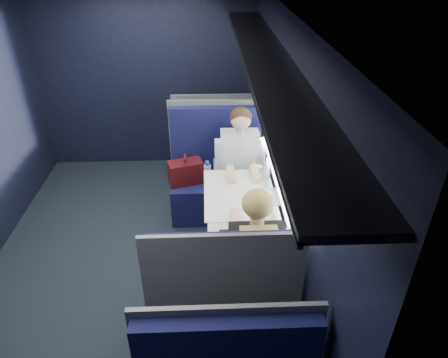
{
  "coord_description": "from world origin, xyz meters",
  "views": [
    {
      "loc": [
        0.77,
        -2.98,
        2.78
      ],
      "look_at": [
        0.9,
        0.0,
        0.95
      ],
      "focal_mm": 32.0,
      "sensor_mm": 36.0,
      "label": 1
    }
  ],
  "objects_px": {
    "table": "(238,205)",
    "seat_row_front": "(215,143)",
    "laptop": "(273,192)",
    "seat_bay_near": "(215,179)",
    "man": "(240,163)",
    "seat_bay_far": "(222,299)",
    "woman": "(254,252)",
    "cup": "(259,170)",
    "bottle_small": "(267,169)"
  },
  "relations": [
    {
      "from": "table",
      "to": "seat_row_front",
      "type": "distance_m",
      "value": 1.82
    },
    {
      "from": "laptop",
      "to": "seat_bay_near",
      "type": "bearing_deg",
      "value": 120.35
    },
    {
      "from": "man",
      "to": "laptop",
      "type": "xyz_separation_m",
      "value": [
        0.24,
        -0.7,
        0.08
      ]
    },
    {
      "from": "seat_bay_far",
      "to": "seat_row_front",
      "type": "bearing_deg",
      "value": 90.0
    },
    {
      "from": "woman",
      "to": "seat_bay_far",
      "type": "bearing_deg",
      "value": -146.18
    },
    {
      "from": "seat_bay_near",
      "to": "laptop",
      "type": "xyz_separation_m",
      "value": [
        0.51,
        -0.87,
        0.37
      ]
    },
    {
      "from": "laptop",
      "to": "woman",
      "type": "bearing_deg",
      "value": -108.58
    },
    {
      "from": "table",
      "to": "man",
      "type": "xyz_separation_m",
      "value": [
        0.07,
        0.7,
        0.06
      ]
    },
    {
      "from": "woman",
      "to": "cup",
      "type": "height_order",
      "value": "woman"
    },
    {
      "from": "man",
      "to": "woman",
      "type": "height_order",
      "value": "same"
    },
    {
      "from": "seat_row_front",
      "to": "man",
      "type": "bearing_deg",
      "value": -77.17
    },
    {
      "from": "man",
      "to": "woman",
      "type": "bearing_deg",
      "value": -90.0
    },
    {
      "from": "laptop",
      "to": "bottle_small",
      "type": "relative_size",
      "value": 1.29
    },
    {
      "from": "table",
      "to": "laptop",
      "type": "relative_size",
      "value": 3.46
    },
    {
      "from": "cup",
      "to": "laptop",
      "type": "bearing_deg",
      "value": -81.04
    },
    {
      "from": "laptop",
      "to": "seat_bay_far",
      "type": "bearing_deg",
      "value": -119.1
    },
    {
      "from": "man",
      "to": "bottle_small",
      "type": "height_order",
      "value": "man"
    },
    {
      "from": "table",
      "to": "seat_bay_far",
      "type": "bearing_deg",
      "value": -101.78
    },
    {
      "from": "seat_row_front",
      "to": "cup",
      "type": "bearing_deg",
      "value": -72.79
    },
    {
      "from": "table",
      "to": "seat_bay_far",
      "type": "xyz_separation_m",
      "value": [
        -0.18,
        -0.87,
        -0.25
      ]
    },
    {
      "from": "laptop",
      "to": "table",
      "type": "bearing_deg",
      "value": -179.36
    },
    {
      "from": "seat_bay_far",
      "to": "laptop",
      "type": "distance_m",
      "value": 1.08
    },
    {
      "from": "cup",
      "to": "seat_row_front",
      "type": "bearing_deg",
      "value": 107.21
    },
    {
      "from": "seat_bay_far",
      "to": "seat_row_front",
      "type": "relative_size",
      "value": 1.09
    },
    {
      "from": "seat_bay_near",
      "to": "seat_row_front",
      "type": "xyz_separation_m",
      "value": [
        0.02,
        0.93,
        -0.01
      ]
    },
    {
      "from": "seat_bay_far",
      "to": "bottle_small",
      "type": "height_order",
      "value": "seat_bay_far"
    },
    {
      "from": "woman",
      "to": "laptop",
      "type": "relative_size",
      "value": 4.58
    },
    {
      "from": "seat_bay_far",
      "to": "laptop",
      "type": "bearing_deg",
      "value": 60.9
    },
    {
      "from": "seat_bay_near",
      "to": "seat_bay_far",
      "type": "relative_size",
      "value": 1.0
    },
    {
      "from": "man",
      "to": "woman",
      "type": "relative_size",
      "value": 1.0
    },
    {
      "from": "table",
      "to": "woman",
      "type": "distance_m",
      "value": 0.71
    },
    {
      "from": "seat_bay_near",
      "to": "man",
      "type": "bearing_deg",
      "value": -32.41
    },
    {
      "from": "table",
      "to": "seat_bay_near",
      "type": "height_order",
      "value": "seat_bay_near"
    },
    {
      "from": "man",
      "to": "laptop",
      "type": "bearing_deg",
      "value": -71.04
    },
    {
      "from": "table",
      "to": "seat_row_front",
      "type": "height_order",
      "value": "seat_row_front"
    },
    {
      "from": "seat_bay_far",
      "to": "table",
      "type": "bearing_deg",
      "value": 78.22
    },
    {
      "from": "bottle_small",
      "to": "woman",
      "type": "bearing_deg",
      "value": -102.39
    },
    {
      "from": "bottle_small",
      "to": "seat_bay_near",
      "type": "bearing_deg",
      "value": 133.23
    },
    {
      "from": "seat_row_front",
      "to": "woman",
      "type": "xyz_separation_m",
      "value": [
        0.25,
        -2.5,
        0.32
      ]
    },
    {
      "from": "man",
      "to": "cup",
      "type": "bearing_deg",
      "value": -56.68
    },
    {
      "from": "woman",
      "to": "seat_row_front",
      "type": "bearing_deg",
      "value": 95.7
    },
    {
      "from": "seat_bay_near",
      "to": "laptop",
      "type": "height_order",
      "value": "seat_bay_near"
    },
    {
      "from": "woman",
      "to": "cup",
      "type": "distance_m",
      "value": 1.16
    },
    {
      "from": "seat_bay_far",
      "to": "laptop",
      "type": "height_order",
      "value": "seat_bay_far"
    },
    {
      "from": "seat_bay_near",
      "to": "seat_bay_far",
      "type": "bearing_deg",
      "value": -89.42
    },
    {
      "from": "table",
      "to": "woman",
      "type": "bearing_deg",
      "value": -84.55
    },
    {
      "from": "seat_bay_far",
      "to": "seat_row_front",
      "type": "height_order",
      "value": "seat_bay_far"
    },
    {
      "from": "seat_bay_near",
      "to": "bottle_small",
      "type": "xyz_separation_m",
      "value": [
        0.5,
        -0.53,
        0.42
      ]
    },
    {
      "from": "laptop",
      "to": "bottle_small",
      "type": "xyz_separation_m",
      "value": [
        -0.01,
        0.34,
        0.04
      ]
    },
    {
      "from": "seat_row_front",
      "to": "bottle_small",
      "type": "relative_size",
      "value": 5.17
    }
  ]
}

